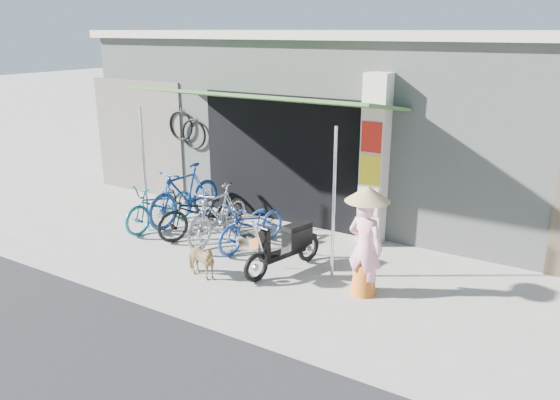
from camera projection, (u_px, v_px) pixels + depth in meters
The scene contains 13 objects.
ground at pixel (257, 281), 8.35m from camera, with size 80.00×80.00×0.00m, color #ADA89D.
bicycle_shop at pixel (385, 117), 11.94m from camera, with size 12.30×5.30×3.66m.
shop_pillar at pixel (375, 161), 9.47m from camera, with size 0.42×0.44×3.00m.
awning at pixel (264, 100), 9.37m from camera, with size 4.60×1.88×2.72m.
neighbour_left at pixel (139, 137), 12.56m from camera, with size 2.60×0.06×2.60m, color #6B665B.
bike_teal at pixel (161, 205), 10.49m from camera, with size 0.60×1.73×0.91m, color #1A6B76.
bike_blue at pixel (185, 194), 10.74m from camera, with size 0.54×1.91×1.15m, color #1F4590.
bike_black at pixel (202, 212), 10.04m from camera, with size 0.62×1.77×0.93m, color black.
bike_silver at pixel (218, 214), 9.75m from camera, with size 0.49×1.73×1.04m, color #A8A7AC.
bike_navy at pixel (252, 224), 9.53m from camera, with size 0.57×1.62×0.85m, color #214197.
street_dog at pixel (200, 260), 8.38m from camera, with size 0.31×0.69×0.58m, color tan.
moped at pixel (285, 246), 8.60m from camera, with size 0.62×1.58×0.91m.
nun at pixel (365, 241), 7.72m from camera, with size 0.64×0.64×1.63m.
Camera 1 is at (4.27, -6.29, 3.69)m, focal length 35.00 mm.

